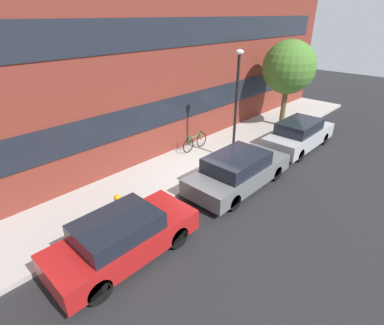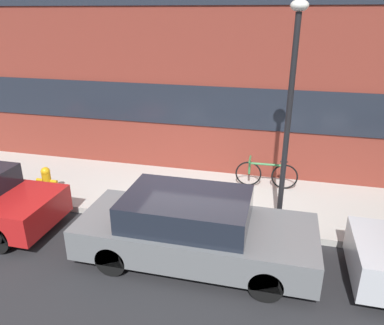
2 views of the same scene
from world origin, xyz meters
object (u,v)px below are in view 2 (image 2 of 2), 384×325
(parked_car_grey, at_px, (193,229))
(bicycle, at_px, (266,174))
(fire_hydrant, at_px, (47,180))
(lamp_post, at_px, (290,98))

(parked_car_grey, distance_m, bicycle, 3.44)
(parked_car_grey, bearing_deg, bicycle, 70.36)
(parked_car_grey, bearing_deg, fire_hydrant, 159.71)
(parked_car_grey, xyz_separation_m, bicycle, (1.16, 3.24, -0.12))
(fire_hydrant, height_order, lamp_post, lamp_post)
(lamp_post, bearing_deg, fire_hydrant, 178.31)
(bicycle, height_order, lamp_post, lamp_post)
(parked_car_grey, relative_size, fire_hydrant, 6.15)
(fire_hydrant, bearing_deg, lamp_post, -1.69)
(fire_hydrant, bearing_deg, bicycle, 17.77)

